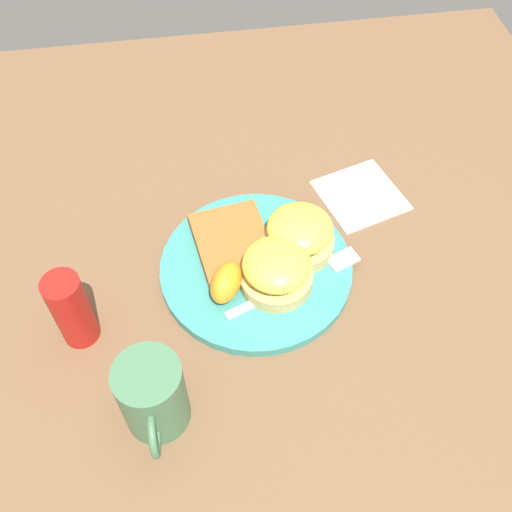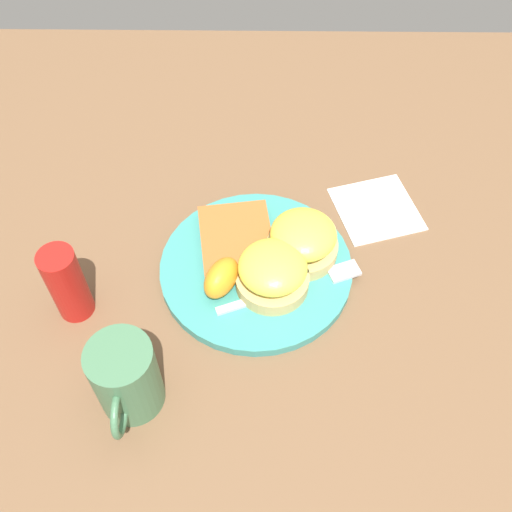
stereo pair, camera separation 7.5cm
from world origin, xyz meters
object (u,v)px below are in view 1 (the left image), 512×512
(sandwich_benedict_right, at_px, (299,234))
(orange_wedge, at_px, (226,282))
(fork, at_px, (302,280))
(sandwich_benedict_left, at_px, (276,270))
(hashbrown_patty, at_px, (233,244))
(condiment_bottle, at_px, (72,310))
(cup, at_px, (153,396))

(sandwich_benedict_right, bearing_deg, orange_wedge, -61.43)
(orange_wedge, bearing_deg, fork, 91.32)
(sandwich_benedict_left, relative_size, hashbrown_patty, 0.78)
(sandwich_benedict_left, height_order, sandwich_benedict_right, same)
(fork, bearing_deg, sandwich_benedict_left, -94.09)
(condiment_bottle, bearing_deg, fork, 95.35)
(hashbrown_patty, xyz_separation_m, condiment_bottle, (0.09, -0.20, 0.03))
(sandwich_benedict_left, relative_size, cup, 0.88)
(sandwich_benedict_right, height_order, orange_wedge, sandwich_benedict_right)
(sandwich_benedict_right, height_order, fork, sandwich_benedict_right)
(fork, relative_size, condiment_bottle, 1.70)
(orange_wedge, bearing_deg, cup, -33.55)
(sandwich_benedict_left, distance_m, sandwich_benedict_right, 0.06)
(orange_wedge, distance_m, condiment_bottle, 0.19)
(condiment_bottle, bearing_deg, hashbrown_patty, 114.44)
(hashbrown_patty, relative_size, condiment_bottle, 1.08)
(cup, xyz_separation_m, condiment_bottle, (-0.12, -0.09, 0.00))
(hashbrown_patty, bearing_deg, orange_wedge, -14.07)
(fork, bearing_deg, orange_wedge, -88.68)
(orange_wedge, height_order, cup, cup)
(sandwich_benedict_right, bearing_deg, hashbrown_patty, -97.07)
(sandwich_benedict_left, relative_size, condiment_bottle, 0.84)
(sandwich_benedict_left, bearing_deg, cup, -46.94)
(sandwich_benedict_right, relative_size, orange_wedge, 1.55)
(sandwich_benedict_left, xyz_separation_m, sandwich_benedict_right, (-0.05, 0.04, 0.00))
(sandwich_benedict_left, xyz_separation_m, fork, (0.00, 0.03, -0.03))
(hashbrown_patty, relative_size, orange_wedge, 1.99)
(orange_wedge, relative_size, condiment_bottle, 0.54)
(orange_wedge, distance_m, cup, 0.17)
(sandwich_benedict_left, distance_m, fork, 0.04)
(cup, distance_m, condiment_bottle, 0.15)
(hashbrown_patty, distance_m, cup, 0.24)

